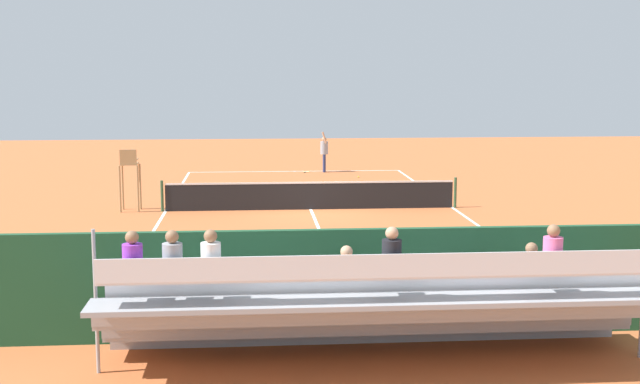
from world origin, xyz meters
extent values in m
plane|color=#BC6033|center=(0.00, 0.00, 0.00)|extent=(60.00, 60.00, 0.00)
cube|color=white|center=(0.00, -11.00, 0.00)|extent=(10.00, 0.10, 0.01)
cube|color=white|center=(0.00, 11.00, 0.00)|extent=(10.00, 0.10, 0.01)
cube|color=white|center=(-5.00, 0.00, 0.00)|extent=(0.10, 22.00, 0.01)
cube|color=white|center=(5.00, 0.00, 0.00)|extent=(0.10, 22.00, 0.01)
cube|color=white|center=(0.00, -6.05, 0.00)|extent=(7.50, 0.10, 0.01)
cube|color=white|center=(0.00, 6.05, 0.00)|extent=(7.50, 0.10, 0.01)
cube|color=white|center=(0.00, 0.00, 0.00)|extent=(0.10, 12.10, 0.01)
cube|color=white|center=(0.00, -11.00, 0.00)|extent=(0.10, 0.30, 0.01)
cube|color=black|center=(0.00, 0.00, 0.46)|extent=(10.00, 0.02, 0.91)
cube|color=white|center=(0.00, 0.00, 0.94)|extent=(10.00, 0.04, 0.06)
cylinder|color=#2D5133|center=(-5.10, 0.00, 0.54)|extent=(0.10, 0.10, 1.07)
cylinder|color=#2D5133|center=(5.10, 0.00, 0.54)|extent=(0.10, 0.10, 1.07)
cube|color=#1E4C2D|center=(0.00, 14.00, 1.00)|extent=(18.00, 0.16, 2.00)
cube|color=#9EA0A5|center=(0.00, 14.35, 0.23)|extent=(9.00, 0.10, 0.45)
cube|color=#9EA0A5|center=(0.00, 14.70, 0.41)|extent=(9.00, 0.80, 0.08)
cube|color=#9EA0A5|center=(0.00, 14.32, 0.23)|extent=(9.00, 0.04, 0.45)
cube|color=silver|center=(0.00, 14.80, 0.83)|extent=(8.60, 0.36, 0.04)
cube|color=silver|center=(0.00, 14.98, 1.03)|extent=(8.60, 0.03, 0.36)
cube|color=#9EA0A5|center=(0.00, 15.50, 0.86)|extent=(9.00, 0.80, 0.08)
cube|color=#9EA0A5|center=(0.00, 15.12, 0.68)|extent=(9.00, 0.04, 0.45)
cube|color=silver|center=(0.00, 15.60, 1.28)|extent=(8.60, 0.36, 0.04)
cube|color=silver|center=(0.00, 15.78, 1.48)|extent=(8.60, 0.03, 0.36)
cube|color=#9EA0A5|center=(0.00, 16.30, 1.31)|extent=(9.00, 0.80, 0.08)
cube|color=#9EA0A5|center=(0.00, 15.92, 1.12)|extent=(9.00, 0.04, 0.45)
cube|color=silver|center=(0.00, 16.40, 1.73)|extent=(8.60, 0.36, 0.04)
cube|color=silver|center=(0.00, 16.58, 1.93)|extent=(8.60, 0.03, 0.36)
cylinder|color=#9EA0A5|center=(4.50, 15.50, 1.18)|extent=(0.06, 0.06, 2.35)
cube|color=#2D2D33|center=(-2.60, 16.23, 1.77)|extent=(0.32, 0.40, 0.12)
cylinder|color=pink|center=(-2.60, 16.35, 2.06)|extent=(0.30, 0.30, 0.45)
sphere|color=#8C6647|center=(-2.60, 16.35, 2.38)|extent=(0.20, 0.20, 0.20)
cube|color=#2D2D33|center=(0.50, 15.43, 1.32)|extent=(0.32, 0.40, 0.12)
cylinder|color=orange|center=(0.50, 15.55, 1.60)|extent=(0.30, 0.30, 0.45)
sphere|color=tan|center=(0.50, 15.55, 1.93)|extent=(0.20, 0.20, 0.20)
cube|color=#2D2D33|center=(0.62, 14.63, 0.87)|extent=(0.32, 0.40, 0.12)
cylinder|color=pink|center=(0.62, 14.75, 1.16)|extent=(0.30, 0.30, 0.45)
sphere|color=beige|center=(0.62, 14.75, 1.48)|extent=(0.20, 0.20, 0.20)
cube|color=#2D2D33|center=(-0.09, 16.23, 1.77)|extent=(0.32, 0.40, 0.12)
cylinder|color=black|center=(-0.09, 16.35, 2.06)|extent=(0.30, 0.30, 0.45)
sphere|color=tan|center=(-0.09, 16.35, 2.38)|extent=(0.20, 0.20, 0.20)
cube|color=#2D2D33|center=(-1.79, 14.63, 0.87)|extent=(0.32, 0.40, 0.12)
cylinder|color=purple|center=(-1.79, 14.75, 1.16)|extent=(0.30, 0.30, 0.45)
sphere|color=#8C6647|center=(-1.79, 14.75, 1.48)|extent=(0.20, 0.20, 0.20)
cube|color=#2D2D33|center=(3.78, 16.23, 1.77)|extent=(0.32, 0.40, 0.12)
cylinder|color=purple|center=(3.78, 16.35, 2.06)|extent=(0.30, 0.30, 0.45)
sphere|color=#8C6647|center=(3.78, 16.35, 2.38)|extent=(0.20, 0.20, 0.20)
cube|color=#2D2D33|center=(-2.54, 15.43, 1.32)|extent=(0.32, 0.40, 0.12)
cylinder|color=red|center=(-2.54, 15.55, 1.60)|extent=(0.30, 0.30, 0.45)
sphere|color=#8C6647|center=(-2.54, 15.55, 1.93)|extent=(0.20, 0.20, 0.20)
cube|color=#2D2D33|center=(2.63, 16.23, 1.77)|extent=(0.32, 0.40, 0.12)
cylinder|color=white|center=(2.63, 16.35, 2.06)|extent=(0.30, 0.30, 0.45)
sphere|color=#8C6647|center=(2.63, 16.35, 2.38)|extent=(0.20, 0.20, 0.20)
cube|color=#2D2D33|center=(3.19, 16.23, 1.77)|extent=(0.32, 0.40, 0.12)
cylinder|color=#9399A3|center=(3.19, 16.35, 2.06)|extent=(0.30, 0.30, 0.45)
sphere|color=#8C6647|center=(3.19, 16.35, 2.38)|extent=(0.20, 0.20, 0.20)
cylinder|color=#A88456|center=(5.90, -0.53, 0.80)|extent=(0.07, 0.07, 1.60)
cylinder|color=#A88456|center=(6.50, -0.53, 0.80)|extent=(0.07, 0.07, 1.60)
cylinder|color=#A88456|center=(5.90, 0.07, 0.80)|extent=(0.07, 0.07, 1.60)
cylinder|color=#A88456|center=(6.50, 0.07, 0.80)|extent=(0.07, 0.07, 1.60)
cube|color=#A88456|center=(6.20, -0.23, 1.63)|extent=(0.56, 0.56, 0.06)
cube|color=#A88456|center=(6.20, 0.01, 1.90)|extent=(0.56, 0.06, 0.48)
cube|color=#A88456|center=(5.94, -0.23, 1.78)|extent=(0.04, 0.48, 0.04)
cube|color=#A88456|center=(6.46, -0.23, 1.78)|extent=(0.04, 0.48, 0.04)
cube|color=#9E754C|center=(-2.05, 13.20, 0.45)|extent=(1.80, 0.40, 0.05)
cylinder|color=#9E754C|center=(-2.80, 13.20, 0.23)|extent=(0.06, 0.06, 0.45)
cylinder|color=#9E754C|center=(-1.30, 13.20, 0.23)|extent=(0.06, 0.06, 0.45)
cube|color=#9E754C|center=(-2.05, 13.38, 0.75)|extent=(1.80, 0.04, 0.36)
cube|color=black|center=(-0.22, 13.40, 0.18)|extent=(0.90, 0.36, 0.36)
cylinder|color=navy|center=(-1.39, -10.74, 0.42)|extent=(0.14, 0.14, 0.85)
cylinder|color=navy|center=(-1.38, -10.52, 0.42)|extent=(0.14, 0.14, 0.85)
cylinder|color=#9399A3|center=(-1.38, -10.63, 1.15)|extent=(0.38, 0.38, 0.60)
sphere|color=tan|center=(-1.38, -10.63, 1.56)|extent=(0.22, 0.22, 0.22)
cylinder|color=tan|center=(-1.37, -10.41, 1.65)|extent=(0.25, 0.11, 0.55)
cylinder|color=tan|center=(-1.40, -10.85, 1.18)|extent=(0.10, 0.10, 0.50)
cylinder|color=black|center=(-0.45, -10.47, 0.01)|extent=(0.13, 0.27, 0.03)
torus|color=#D8CC4C|center=(-0.56, -10.72, 0.01)|extent=(0.40, 0.40, 0.02)
cylinder|color=white|center=(-0.56, -10.72, 0.01)|extent=(0.25, 0.25, 0.00)
sphere|color=#CCDB33|center=(-2.74, -8.47, 0.03)|extent=(0.07, 0.07, 0.07)
camera|label=1|loc=(1.99, 28.62, 4.83)|focal=47.00mm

